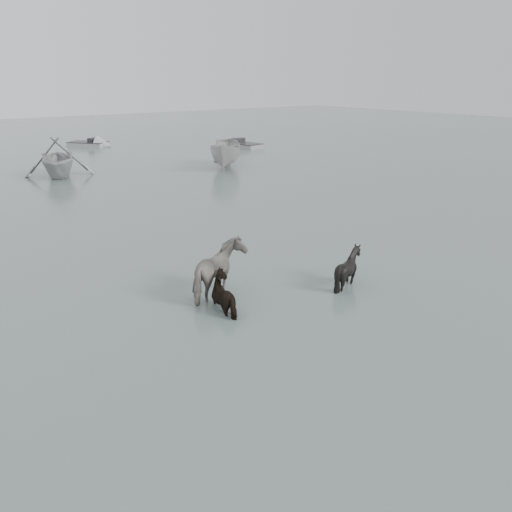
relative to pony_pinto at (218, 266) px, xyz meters
name	(u,v)px	position (x,y,z in m)	size (l,w,h in m)	color
ground	(214,302)	(-0.39, -0.33, -0.85)	(140.00, 140.00, 0.00)	#505F5C
pony_pinto	(218,266)	(0.00, 0.00, 0.00)	(0.92, 2.01, 1.70)	black
pony_dark	(229,285)	(-0.24, -0.86, -0.21)	(1.27, 1.09, 1.28)	black
pony_black	(348,263)	(3.36, -1.66, -0.17)	(1.10, 1.24, 1.36)	black
rowboat_trail	(57,156)	(1.73, 20.48, 0.40)	(4.10, 4.76, 2.51)	#ABAEAB
boat_small	(226,153)	(11.63, 17.12, 0.11)	(1.87, 4.97, 1.92)	#A4A49F
skiff_port	(243,143)	(18.29, 24.51, -0.47)	(4.55, 1.60, 0.75)	gray
skiff_mid	(88,142)	(7.92, 33.22, -0.47)	(4.52, 1.60, 0.75)	#A0A3A0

